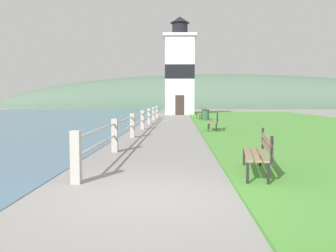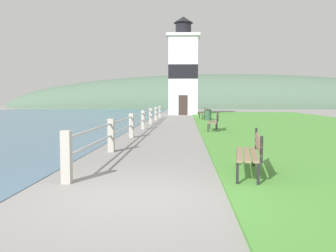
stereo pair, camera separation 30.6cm
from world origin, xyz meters
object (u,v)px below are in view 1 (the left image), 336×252
Objects in this scene: park_bench_midway at (214,121)px; trash_bin at (206,115)px; park_bench_near at (259,151)px; park_bench_far at (202,113)px; lighthouse at (180,71)px.

park_bench_midway reaches higher than trash_bin.
park_bench_near reaches higher than trash_bin.
lighthouse is at bearing -84.28° from park_bench_far.
park_bench_far is 2.05m from trash_bin.
park_bench_near is 1.14× the size of park_bench_midway.
trash_bin is at bearing 90.06° from park_bench_far.
lighthouse is 12.71m from trash_bin.
park_bench_near is 0.20× the size of lighthouse.
lighthouse is (-1.61, 31.37, 3.95)m from park_bench_near.
park_bench_near is 31.66m from lighthouse.
park_bench_near is 21.51m from park_bench_far.
trash_bin is (0.18, 8.72, -0.11)m from park_bench_midway.
park_bench_near is 10.76m from park_bench_midway.
trash_bin is at bearing -84.78° from park_bench_midway.
park_bench_far is (0.03, 10.76, 0.00)m from park_bench_midway.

